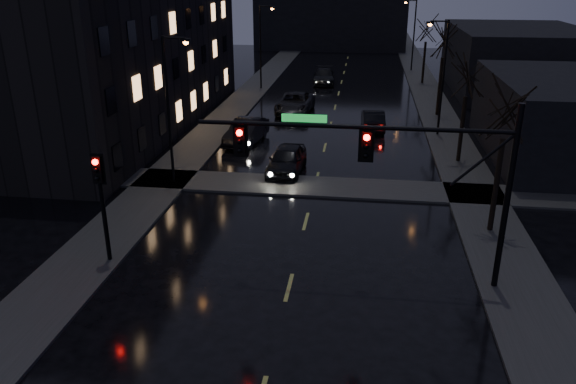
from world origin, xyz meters
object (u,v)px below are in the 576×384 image
(oncoming_car_a, at_px, (287,160))
(lead_car, at_px, (373,120))
(oncoming_car_c, at_px, (295,103))
(oncoming_car_b, at_px, (246,131))
(oncoming_car_d, at_px, (324,76))

(oncoming_car_a, relative_size, lead_car, 1.05)
(oncoming_car_c, bearing_deg, oncoming_car_a, -82.29)
(lead_car, bearing_deg, oncoming_car_b, 25.83)
(oncoming_car_d, bearing_deg, oncoming_car_c, -99.36)
(oncoming_car_d, height_order, lead_car, oncoming_car_d)
(oncoming_car_c, relative_size, lead_car, 1.31)
(oncoming_car_a, distance_m, lead_car, 11.57)
(lead_car, bearing_deg, oncoming_car_a, 60.92)
(oncoming_car_a, height_order, oncoming_car_b, oncoming_car_b)
(oncoming_car_b, xyz_separation_m, lead_car, (8.59, 4.80, -0.09))
(oncoming_car_b, bearing_deg, oncoming_car_d, 88.85)
(oncoming_car_a, height_order, oncoming_car_c, oncoming_car_c)
(oncoming_car_c, distance_m, lead_car, 7.81)
(oncoming_car_a, height_order, oncoming_car_d, oncoming_car_a)
(oncoming_car_a, xyz_separation_m, oncoming_car_d, (0.04, 28.11, -0.02))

